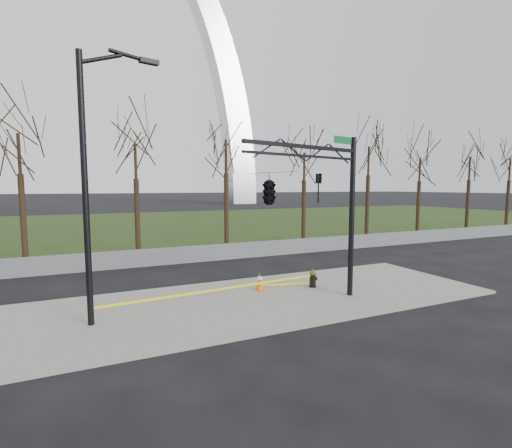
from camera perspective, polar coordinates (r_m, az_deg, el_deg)
name	(u,v)px	position (r m, az deg, el deg)	size (l,w,h in m)	color
ground	(257,301)	(13.96, 0.21, -11.78)	(500.00, 500.00, 0.00)	black
sidewalk	(257,300)	(13.94, 0.21, -11.58)	(18.00, 6.00, 0.10)	slate
grass_strip	(143,225)	(42.65, -16.96, -0.13)	(120.00, 40.00, 0.06)	#203111
guardrail	(198,254)	(21.18, -8.94, -4.54)	(60.00, 0.30, 0.90)	#59595B
gateway_arch	(108,52)	(91.73, -21.72, 23.31)	(66.00, 6.00, 65.00)	#B3B5BA
tree_row	(268,188)	(26.90, 1.88, 5.55)	(58.81, 4.00, 8.23)	black
fire_hydrant	(313,279)	(15.56, 8.71, -8.30)	(0.46, 0.33, 0.75)	black
traffic_cone	(260,282)	(14.98, 0.56, -8.82)	(0.46, 0.46, 0.67)	orange
street_light	(93,170)	(11.87, -23.76, 7.65)	(2.37, 0.67, 8.21)	black
traffic_signal_mast	(288,188)	(11.87, 4.89, 5.46)	(4.98, 2.54, 6.00)	black
caution_tape	(235,288)	(13.74, -3.25, -9.78)	(8.33, 1.31, 0.39)	yellow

